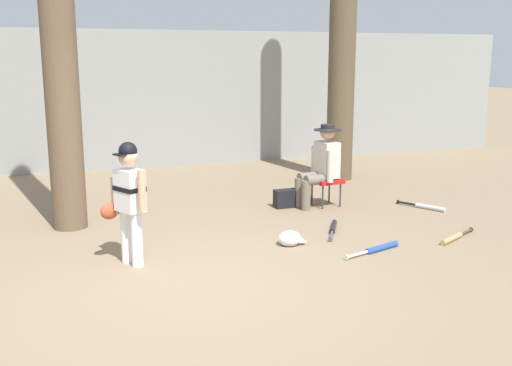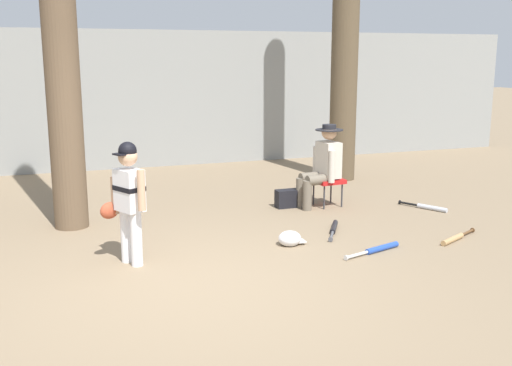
{
  "view_description": "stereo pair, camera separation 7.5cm",
  "coord_description": "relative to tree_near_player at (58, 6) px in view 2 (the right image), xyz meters",
  "views": [
    {
      "loc": [
        -1.32,
        -5.27,
        2.15
      ],
      "look_at": [
        0.98,
        0.97,
        0.75
      ],
      "focal_mm": 42.14,
      "sensor_mm": 36.0,
      "label": 1
    },
    {
      "loc": [
        -1.25,
        -5.29,
        2.15
      ],
      "look_at": [
        0.98,
        0.97,
        0.75
      ],
      "focal_mm": 42.14,
      "sensor_mm": 36.0,
      "label": 2
    }
  ],
  "objects": [
    {
      "name": "ground_plane",
      "position": [
        0.98,
        -2.54,
        -2.75
      ],
      "size": [
        60.0,
        60.0,
        0.0
      ],
      "primitive_type": "plane",
      "color": "#7F6B51"
    },
    {
      "name": "concrete_back_wall",
      "position": [
        0.98,
        4.12,
        -1.42
      ],
      "size": [
        18.0,
        0.36,
        2.66
      ],
      "primitive_type": "cube",
      "color": "gray",
      "rests_on": "ground"
    },
    {
      "name": "tree_near_player",
      "position": [
        0.0,
        0.0,
        0.0
      ],
      "size": [
        0.65,
        0.65,
        6.17
      ],
      "color": "brown",
      "rests_on": "ground"
    },
    {
      "name": "tree_behind_spectator",
      "position": [
        4.73,
        1.62,
        -0.11
      ],
      "size": [
        0.67,
        0.67,
        5.93
      ],
      "color": "brown",
      "rests_on": "ground"
    },
    {
      "name": "young_ballplayer",
      "position": [
        0.51,
        -1.68,
        -2.01
      ],
      "size": [
        0.48,
        0.54,
        1.31
      ],
      "color": "white",
      "rests_on": "ground"
    },
    {
      "name": "folding_stool",
      "position": [
        3.6,
        -0.11,
        -2.39
      ],
      "size": [
        0.44,
        0.44,
        0.41
      ],
      "color": "red",
      "rests_on": "ground"
    },
    {
      "name": "seated_spectator",
      "position": [
        3.5,
        -0.12,
        -2.11
      ],
      "size": [
        0.67,
        0.54,
        1.2
      ],
      "color": "#6B6051",
      "rests_on": "ground"
    },
    {
      "name": "handbag_beside_stool",
      "position": [
        3.01,
        0.01,
        -2.62
      ],
      "size": [
        0.34,
        0.18,
        0.26
      ],
      "primitive_type": "cube",
      "rotation": [
        0.0,
        0.0,
        0.01
      ],
      "color": "black",
      "rests_on": "ground"
    },
    {
      "name": "bat_aluminum_silver",
      "position": [
        4.87,
        -0.79,
        -2.72
      ],
      "size": [
        0.4,
        0.69,
        0.07
      ],
      "color": "#B7BCC6",
      "rests_on": "ground"
    },
    {
      "name": "bat_wood_tan",
      "position": [
        4.27,
        -2.17,
        -2.72
      ],
      "size": [
        0.72,
        0.4,
        0.07
      ],
      "color": "tan",
      "rests_on": "ground"
    },
    {
      "name": "bat_black_composite",
      "position": [
        3.1,
        -1.31,
        -2.72
      ],
      "size": [
        0.46,
        0.7,
        0.07
      ],
      "color": "black",
      "rests_on": "ground"
    },
    {
      "name": "bat_blue_youth",
      "position": [
        3.19,
        -2.22,
        -2.72
      ],
      "size": [
        0.81,
        0.3,
        0.07
      ],
      "color": "#2347AD",
      "rests_on": "ground"
    },
    {
      "name": "batting_helmet_white",
      "position": [
        2.35,
        -1.66,
        -2.67
      ],
      "size": [
        0.32,
        0.25,
        0.18
      ],
      "color": "silver",
      "rests_on": "ground"
    }
  ]
}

